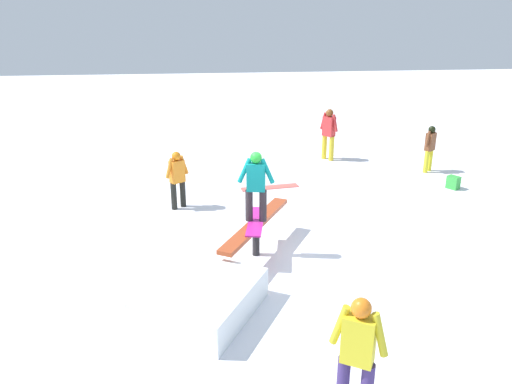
{
  "coord_description": "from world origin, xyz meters",
  "views": [
    {
      "loc": [
        -8.58,
        1.0,
        4.44
      ],
      "look_at": [
        0.0,
        0.0,
        1.29
      ],
      "focal_mm": 35.0,
      "sensor_mm": 36.0,
      "label": 1
    }
  ],
  "objects_px": {
    "bystander_red": "(329,132)",
    "rail_feature": "(256,227)",
    "bystander_yellow": "(358,352)",
    "loose_snowboard_coral": "(270,187)",
    "bystander_brown": "(430,146)",
    "bystander_orange": "(177,177)",
    "main_rider_on_rail": "(256,188)",
    "backpack_on_snow": "(453,182)"
  },
  "relations": [
    {
      "from": "bystander_orange",
      "to": "bystander_brown",
      "type": "relative_size",
      "value": 1.02
    },
    {
      "from": "bystander_yellow",
      "to": "main_rider_on_rail",
      "type": "bearing_deg",
      "value": 129.66
    },
    {
      "from": "bystander_red",
      "to": "bystander_orange",
      "type": "xyz_separation_m",
      "value": [
        -3.61,
        4.56,
        -0.12
      ]
    },
    {
      "from": "rail_feature",
      "to": "bystander_yellow",
      "type": "distance_m",
      "value": 4.2
    },
    {
      "from": "bystander_red",
      "to": "bystander_brown",
      "type": "xyz_separation_m",
      "value": [
        -1.57,
        -2.59,
        -0.14
      ]
    },
    {
      "from": "rail_feature",
      "to": "loose_snowboard_coral",
      "type": "distance_m",
      "value": 3.93
    },
    {
      "from": "loose_snowboard_coral",
      "to": "backpack_on_snow",
      "type": "relative_size",
      "value": 4.57
    },
    {
      "from": "loose_snowboard_coral",
      "to": "bystander_orange",
      "type": "bearing_deg",
      "value": -161.62
    },
    {
      "from": "bystander_orange",
      "to": "backpack_on_snow",
      "type": "height_order",
      "value": "bystander_orange"
    },
    {
      "from": "rail_feature",
      "to": "main_rider_on_rail",
      "type": "bearing_deg",
      "value": 0.0
    },
    {
      "from": "main_rider_on_rail",
      "to": "bystander_red",
      "type": "relative_size",
      "value": 0.88
    },
    {
      "from": "bystander_brown",
      "to": "bystander_orange",
      "type": "bearing_deg",
      "value": 156.6
    },
    {
      "from": "rail_feature",
      "to": "bystander_red",
      "type": "xyz_separation_m",
      "value": [
        6.26,
        -3.01,
        0.31
      ]
    },
    {
      "from": "main_rider_on_rail",
      "to": "backpack_on_snow",
      "type": "bearing_deg",
      "value": -49.25
    },
    {
      "from": "main_rider_on_rail",
      "to": "bystander_brown",
      "type": "xyz_separation_m",
      "value": [
        4.69,
        -5.6,
        -0.6
      ]
    },
    {
      "from": "bystander_brown",
      "to": "backpack_on_snow",
      "type": "relative_size",
      "value": 3.99
    },
    {
      "from": "bystander_red",
      "to": "backpack_on_snow",
      "type": "bearing_deg",
      "value": -176.39
    },
    {
      "from": "main_rider_on_rail",
      "to": "loose_snowboard_coral",
      "type": "bearing_deg",
      "value": -0.87
    },
    {
      "from": "loose_snowboard_coral",
      "to": "backpack_on_snow",
      "type": "xyz_separation_m",
      "value": [
        -0.62,
        -4.81,
        0.16
      ]
    },
    {
      "from": "bystander_yellow",
      "to": "bystander_brown",
      "type": "bearing_deg",
      "value": 91.4
    },
    {
      "from": "bystander_yellow",
      "to": "bystander_brown",
      "type": "distance_m",
      "value": 10.11
    },
    {
      "from": "loose_snowboard_coral",
      "to": "backpack_on_snow",
      "type": "bearing_deg",
      "value": -15.1
    },
    {
      "from": "bystander_brown",
      "to": "loose_snowboard_coral",
      "type": "bearing_deg",
      "value": 151.09
    },
    {
      "from": "main_rider_on_rail",
      "to": "bystander_orange",
      "type": "bearing_deg",
      "value": 41.55
    },
    {
      "from": "main_rider_on_rail",
      "to": "loose_snowboard_coral",
      "type": "relative_size",
      "value": 0.91
    },
    {
      "from": "bystander_orange",
      "to": "backpack_on_snow",
      "type": "distance_m",
      "value": 7.22
    },
    {
      "from": "bystander_yellow",
      "to": "loose_snowboard_coral",
      "type": "xyz_separation_m",
      "value": [
        7.94,
        -0.16,
        -0.85
      ]
    },
    {
      "from": "bystander_orange",
      "to": "rail_feature",
      "type": "bearing_deg",
      "value": 84.22
    },
    {
      "from": "rail_feature",
      "to": "loose_snowboard_coral",
      "type": "bearing_deg",
      "value": 17.69
    },
    {
      "from": "bystander_brown",
      "to": "bystander_red",
      "type": "bearing_deg",
      "value": 109.34
    },
    {
      "from": "loose_snowboard_coral",
      "to": "backpack_on_snow",
      "type": "distance_m",
      "value": 4.85
    },
    {
      "from": "main_rider_on_rail",
      "to": "bystander_yellow",
      "type": "height_order",
      "value": "main_rider_on_rail"
    },
    {
      "from": "bystander_red",
      "to": "bystander_orange",
      "type": "bearing_deg",
      "value": 91.64
    },
    {
      "from": "main_rider_on_rail",
      "to": "loose_snowboard_coral",
      "type": "xyz_separation_m",
      "value": [
        3.81,
        -0.82,
        -1.35
      ]
    },
    {
      "from": "rail_feature",
      "to": "bystander_red",
      "type": "bearing_deg",
      "value": 4.11
    },
    {
      "from": "rail_feature",
      "to": "main_rider_on_rail",
      "type": "relative_size",
      "value": 1.77
    },
    {
      "from": "bystander_red",
      "to": "rail_feature",
      "type": "bearing_deg",
      "value": 117.55
    },
    {
      "from": "bystander_yellow",
      "to": "loose_snowboard_coral",
      "type": "height_order",
      "value": "bystander_yellow"
    },
    {
      "from": "rail_feature",
      "to": "main_rider_on_rail",
      "type": "distance_m",
      "value": 0.77
    },
    {
      "from": "rail_feature",
      "to": "loose_snowboard_coral",
      "type": "xyz_separation_m",
      "value": [
        3.81,
        -0.82,
        -0.58
      ]
    },
    {
      "from": "backpack_on_snow",
      "to": "main_rider_on_rail",
      "type": "bearing_deg",
      "value": 87.38
    },
    {
      "from": "main_rider_on_rail",
      "to": "bystander_orange",
      "type": "relative_size",
      "value": 1.02
    }
  ]
}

